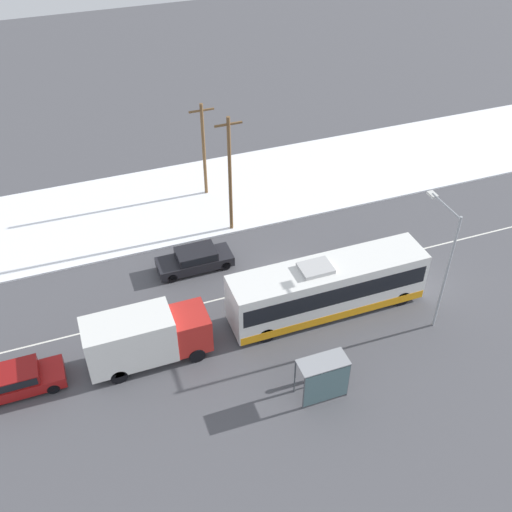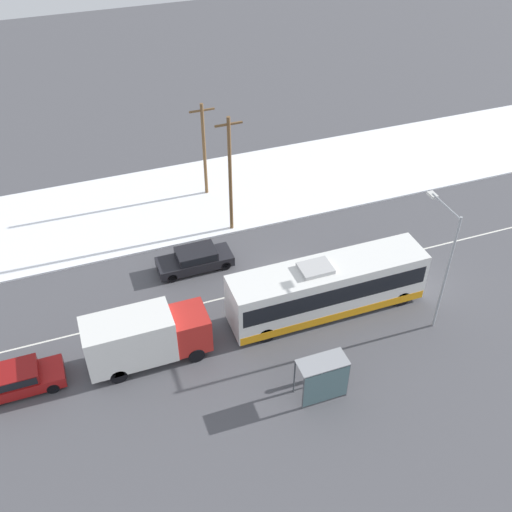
# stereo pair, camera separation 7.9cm
# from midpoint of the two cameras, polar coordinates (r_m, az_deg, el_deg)

# --- Properties ---
(ground_plane) EXTENTS (120.00, 120.00, 0.00)m
(ground_plane) POSITION_cam_midpoint_polar(r_m,az_deg,el_deg) (37.38, 2.87, -2.54)
(ground_plane) COLOR #4C4C51
(snow_lot) EXTENTS (80.00, 10.20, 0.12)m
(snow_lot) POSITION_cam_midpoint_polar(r_m,az_deg,el_deg) (45.70, -2.48, 6.20)
(snow_lot) COLOR white
(snow_lot) RESTS_ON ground_plane
(lane_marking_center) EXTENTS (60.00, 0.12, 0.00)m
(lane_marking_center) POSITION_cam_midpoint_polar(r_m,az_deg,el_deg) (37.38, 2.87, -2.54)
(lane_marking_center) COLOR silver
(lane_marking_center) RESTS_ON ground_plane
(city_bus) EXTENTS (11.61, 2.57, 3.56)m
(city_bus) POSITION_cam_midpoint_polar(r_m,az_deg,el_deg) (34.63, 6.77, -3.00)
(city_bus) COLOR white
(city_bus) RESTS_ON ground_plane
(box_truck) EXTENTS (6.51, 2.30, 3.17)m
(box_truck) POSITION_cam_midpoint_polar(r_m,az_deg,el_deg) (32.15, -10.64, -7.59)
(box_truck) COLOR silver
(box_truck) RESTS_ON ground_plane
(sedan_car) EXTENTS (4.79, 1.80, 1.41)m
(sedan_car) POSITION_cam_midpoint_polar(r_m,az_deg,el_deg) (38.11, -5.86, -0.25)
(sedan_car) COLOR black
(sedan_car) RESTS_ON ground_plane
(parked_car_near_truck) EXTENTS (4.50, 1.80, 1.47)m
(parked_car_near_truck) POSITION_cam_midpoint_polar(r_m,az_deg,el_deg) (33.26, -21.83, -10.83)
(parked_car_near_truck) COLOR maroon
(parked_car_near_truck) RESTS_ON ground_plane
(pedestrian_at_stop) EXTENTS (0.64, 0.29, 1.78)m
(pedestrian_at_stop) POSITION_cam_midpoint_polar(r_m,az_deg,el_deg) (31.57, 7.05, -9.93)
(pedestrian_at_stop) COLOR #23232D
(pedestrian_at_stop) RESTS_ON ground_plane
(bus_shelter) EXTENTS (2.51, 1.20, 2.40)m
(bus_shelter) POSITION_cam_midpoint_polar(r_m,az_deg,el_deg) (30.16, 6.48, -11.26)
(bus_shelter) COLOR gray
(bus_shelter) RESTS_ON ground_plane
(streetlamp) EXTENTS (0.36, 2.86, 7.60)m
(streetlamp) POSITION_cam_midpoint_polar(r_m,az_deg,el_deg) (33.34, 17.40, 0.19)
(streetlamp) COLOR #9EA3A8
(streetlamp) RESTS_ON ground_plane
(utility_pole_roadside) EXTENTS (1.80, 0.24, 8.47)m
(utility_pole_roadside) POSITION_cam_midpoint_polar(r_m,az_deg,el_deg) (39.32, -2.56, 7.79)
(utility_pole_roadside) COLOR brown
(utility_pole_roadside) RESTS_ON ground_plane
(utility_pole_snowlot) EXTENTS (1.80, 0.24, 7.25)m
(utility_pole_snowlot) POSITION_cam_midpoint_polar(r_m,az_deg,el_deg) (43.67, -5.05, 10.14)
(utility_pole_snowlot) COLOR brown
(utility_pole_snowlot) RESTS_ON ground_plane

